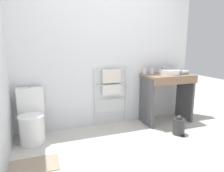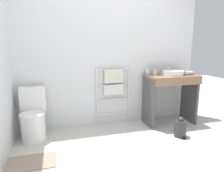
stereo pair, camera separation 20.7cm
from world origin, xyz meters
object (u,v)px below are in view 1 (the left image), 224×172
(trash_bin, at_px, (179,126))
(cup_near_edge, at_px, (152,71))
(towel_radiator, at_px, (112,86))
(cup_near_wall, at_px, (145,71))
(sink_basin, at_px, (169,72))
(toilet, at_px, (32,120))
(hair_dryer, at_px, (184,72))

(trash_bin, bearing_deg, cup_near_edge, 99.12)
(cup_near_edge, bearing_deg, towel_radiator, 172.62)
(cup_near_wall, bearing_deg, sink_basin, -27.65)
(trash_bin, bearing_deg, toilet, 165.79)
(sink_basin, distance_m, trash_bin, 0.96)
(toilet, xyz_separation_m, cup_near_wall, (1.93, 0.19, 0.61))
(towel_radiator, distance_m, cup_near_wall, 0.67)
(hair_dryer, xyz_separation_m, trash_bin, (-0.42, -0.47, -0.78))
(cup_near_wall, relative_size, hair_dryer, 0.50)
(sink_basin, xyz_separation_m, hair_dryer, (0.26, -0.06, -0.01))
(cup_near_wall, xyz_separation_m, trash_bin, (0.22, -0.74, -0.79))
(cup_near_edge, xyz_separation_m, trash_bin, (0.11, -0.67, -0.79))
(towel_radiator, height_order, trash_bin, towel_radiator)
(towel_radiator, xyz_separation_m, sink_basin, (1.00, -0.23, 0.22))
(toilet, height_order, hair_dryer, hair_dryer)
(toilet, distance_m, cup_near_wall, 2.03)
(toilet, xyz_separation_m, towel_radiator, (1.31, 0.22, 0.37))
(toilet, bearing_deg, cup_near_edge, 3.57)
(towel_radiator, distance_m, sink_basin, 1.05)
(sink_basin, distance_m, hair_dryer, 0.27)
(toilet, xyz_separation_m, sink_basin, (2.31, -0.01, 0.60))
(towel_radiator, distance_m, cup_near_edge, 0.78)
(sink_basin, relative_size, trash_bin, 1.18)
(towel_radiator, xyz_separation_m, cup_near_edge, (0.74, -0.10, 0.23))
(cup_near_edge, xyz_separation_m, hair_dryer, (0.53, -0.20, -0.01))
(hair_dryer, bearing_deg, cup_near_edge, 159.46)
(hair_dryer, bearing_deg, sink_basin, 166.68)
(towel_radiator, bearing_deg, trash_bin, -42.24)
(cup_near_edge, distance_m, hair_dryer, 0.57)
(towel_radiator, height_order, cup_near_wall, towel_radiator)
(cup_near_edge, distance_m, trash_bin, 1.04)
(toilet, height_order, sink_basin, sink_basin)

